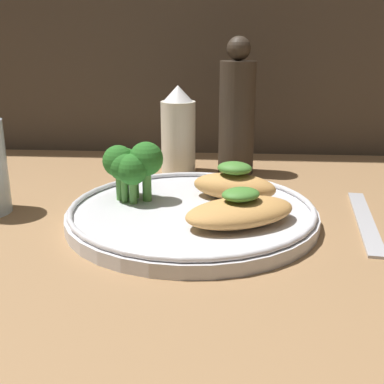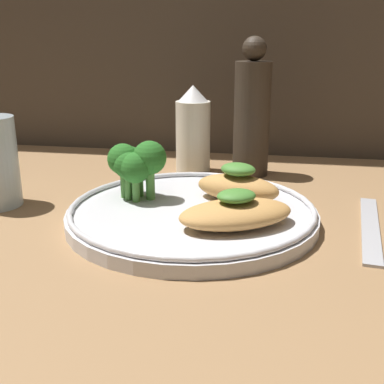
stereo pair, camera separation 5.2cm
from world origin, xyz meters
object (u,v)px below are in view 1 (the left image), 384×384
(plate, at_px, (192,213))
(broccoli_bunch, at_px, (130,165))
(pepper_grinder, at_px, (237,113))
(sauce_bottle, at_px, (178,131))

(plate, relative_size, broccoli_bunch, 3.95)
(broccoli_bunch, bearing_deg, plate, -20.47)
(pepper_grinder, bearing_deg, sauce_bottle, 180.00)
(plate, height_order, broccoli_bunch, broccoli_bunch)
(sauce_bottle, distance_m, pepper_grinder, 0.09)
(plate, bearing_deg, pepper_grinder, 76.21)
(sauce_bottle, xyz_separation_m, pepper_grinder, (0.09, 0.00, 0.03))
(plate, distance_m, sauce_bottle, 0.21)
(plate, xyz_separation_m, sauce_bottle, (-0.04, 0.20, 0.05))
(plate, xyz_separation_m, pepper_grinder, (0.05, 0.20, 0.08))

